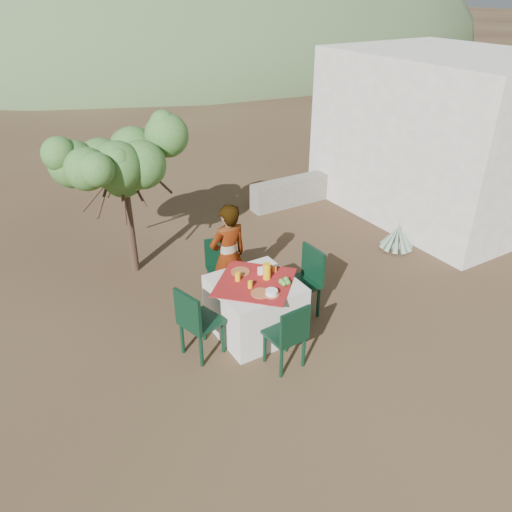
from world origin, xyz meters
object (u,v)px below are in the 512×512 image
Objects in this scene: chair_far at (221,265)px; chair_right at (305,279)px; table at (255,307)px; juice_pitcher at (267,271)px; chair_near at (289,334)px; chair_left at (196,320)px; guesthouse at (443,135)px; agave at (397,238)px; person at (228,257)px; shrub_tree at (125,168)px.

chair_right reaches higher than chair_far.
juice_pitcher reaches higher than table.
chair_left is (-0.83, 0.75, 0.04)m from chair_near.
juice_pitcher is (-5.09, -1.72, -0.63)m from guesthouse.
agave is (3.34, 1.55, -0.29)m from chair_near.
chair_right is 0.24× the size of guesthouse.
chair_right is (0.81, 0.01, 0.17)m from table.
guesthouse is at bearing 18.66° from juice_pitcher.
guesthouse reaches higher than chair_right.
person is 2.51× the size of agave.
chair_right reaches higher than chair_left.
shrub_tree is (-0.78, 1.72, 0.91)m from person.
agave is at bearing 7.31° from chair_far.
chair_left reaches higher than agave.
agave is (3.30, 0.01, -0.57)m from person.
shrub_tree reaches higher than agave.
juice_pitcher is (0.21, 0.82, 0.37)m from chair_near.
chair_left is 2.77m from shrub_tree.
juice_pitcher is at bearing 98.34° from person.
chair_left is at bearing -88.96° from chair_right.
chair_far is 0.92× the size of chair_left.
guesthouse is at bearing 26.68° from agave.
chair_left is at bearing -163.76° from guesthouse.
person is 3.35m from agave.
chair_right reaches higher than agave.
chair_near is 0.93× the size of chair_left.
juice_pitcher is at bearing -107.77° from chair_near.
chair_right is at bearing 1.70° from juice_pitcher.
juice_pitcher is at bearing -68.80° from shrub_tree.
shrub_tree is 2.75m from juice_pitcher.
chair_near is 0.92m from juice_pitcher.
chair_near is 0.21× the size of guesthouse.
agave is at bearing -153.32° from guesthouse.
shrub_tree is at bearing -17.75° from chair_left.
person reaches higher than chair_left.
shrub_tree is (-0.81, 1.42, 1.20)m from chair_far.
chair_far is at bearing -99.49° from person.
chair_far is at bearing 174.85° from agave.
guesthouse reaches higher than chair_near.
person reaches higher than agave.
table is 0.84m from chair_near.
chair_right reaches higher than juice_pitcher.
shrub_tree is 0.51× the size of guesthouse.
shrub_tree reaches higher than chair_far.
agave is (4.17, 0.80, -0.32)m from chair_left.
chair_far is 1.42m from chair_left.
chair_right is at bearing -39.94° from chair_far.
person is 7.17× the size of juice_pitcher.
guesthouse is (6.13, 1.78, 0.97)m from chair_left.
juice_pitcher is (-3.13, -0.74, 0.66)m from agave.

